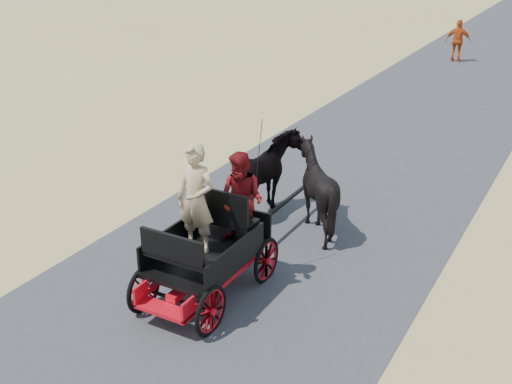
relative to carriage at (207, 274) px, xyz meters
The scene contains 8 objects.
ground 2.31m from the carriage, 86.12° to the right, with size 140.00×140.00×0.00m, color tan.
road 2.31m from the carriage, 86.12° to the right, with size 6.00×140.00×0.01m, color #38383A.
carriage is the anchor object (origin of this frame).
horse_left 3.09m from the carriage, 100.39° to the left, with size 0.91×2.01×1.70m, color black.
horse_right 3.09m from the carriage, 79.61° to the left, with size 1.37×1.54×1.70m, color black.
driver_man 1.28m from the carriage, 165.96° to the left, with size 0.66×0.43×1.80m, color tan.
passenger_woman 1.33m from the carriage, 63.43° to the left, with size 0.77×0.60×1.58m, color #660C0F.
pedestrian 20.04m from the carriage, 92.24° to the left, with size 1.01×0.42×1.73m, color #C14816.
Camera 1 is at (4.92, -5.13, 5.71)m, focal length 45.00 mm.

